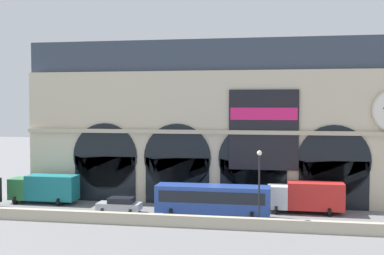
# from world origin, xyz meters

# --- Properties ---
(ground_plane) EXTENTS (200.00, 200.00, 0.00)m
(ground_plane) POSITION_xyz_m (0.00, 0.00, 0.00)
(ground_plane) COLOR slate
(quay_parapet_wall) EXTENTS (90.00, 0.70, 1.07)m
(quay_parapet_wall) POSITION_xyz_m (0.00, -4.87, 0.53)
(quay_parapet_wall) COLOR #B2A891
(quay_parapet_wall) RESTS_ON ground
(station_building) EXTENTS (43.07, 4.53, 18.02)m
(station_building) POSITION_xyz_m (0.05, 7.05, 8.69)
(station_building) COLOR beige
(station_building) RESTS_ON ground
(box_truck_west) EXTENTS (7.50, 2.91, 3.12)m
(box_truck_west) POSITION_xyz_m (-18.60, 2.69, 1.70)
(box_truck_west) COLOR #2D7A42
(box_truck_west) RESTS_ON ground
(car_midwest) EXTENTS (4.40, 2.22, 1.55)m
(car_midwest) POSITION_xyz_m (-8.95, -0.34, 0.80)
(car_midwest) COLOR #ADB2B7
(car_midwest) RESTS_ON ground
(bus_center) EXTENTS (11.00, 3.25, 3.10)m
(bus_center) POSITION_xyz_m (0.56, -0.72, 1.78)
(bus_center) COLOR #28479E
(bus_center) RESTS_ON ground
(box_truck_mideast) EXTENTS (7.50, 2.91, 3.12)m
(box_truck_mideast) POSITION_xyz_m (9.57, 2.78, 1.70)
(box_truck_mideast) COLOR white
(box_truck_mideast) RESTS_ON ground
(street_lamp_quayside) EXTENTS (0.44, 0.44, 6.90)m
(street_lamp_quayside) POSITION_xyz_m (5.13, -4.07, 4.41)
(street_lamp_quayside) COLOR black
(street_lamp_quayside) RESTS_ON ground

